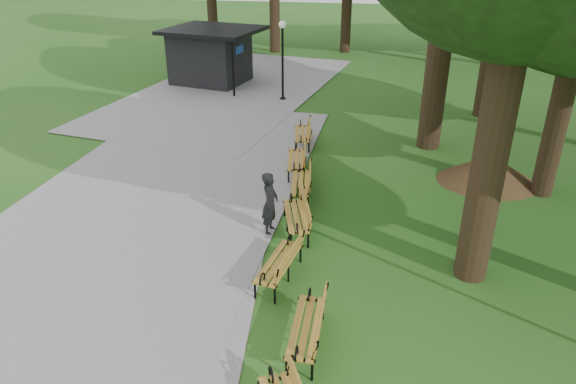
% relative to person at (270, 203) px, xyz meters
% --- Properties ---
extents(ground, '(100.00, 100.00, 0.00)m').
position_rel_person_xyz_m(ground, '(0.22, -1.00, -0.83)').
color(ground, '#245919').
rests_on(ground, ground).
extents(path, '(12.00, 38.00, 0.06)m').
position_rel_person_xyz_m(path, '(-3.78, 2.00, -0.80)').
color(path, gray).
rests_on(path, ground).
extents(person, '(0.43, 0.63, 1.65)m').
position_rel_person_xyz_m(person, '(0.00, 0.00, 0.00)').
color(person, black).
rests_on(person, ground).
extents(kiosk, '(5.05, 4.62, 2.72)m').
position_rel_person_xyz_m(kiosk, '(-5.95, 14.18, 0.53)').
color(kiosk, black).
rests_on(kiosk, ground).
extents(lamp_post, '(0.32, 0.32, 3.49)m').
position_rel_person_xyz_m(lamp_post, '(-1.83, 11.75, 1.65)').
color(lamp_post, black).
rests_on(lamp_post, ground).
extents(dirt_mound, '(2.52, 2.52, 0.88)m').
position_rel_person_xyz_m(dirt_mound, '(5.93, 4.08, -0.38)').
color(dirt_mound, '#47301C').
rests_on(dirt_mound, ground).
extents(bench_1, '(0.64, 1.90, 0.88)m').
position_rel_person_xyz_m(bench_1, '(1.48, -3.95, -0.39)').
color(bench_1, '#AF7F28').
rests_on(bench_1, ground).
extents(bench_2, '(0.97, 1.98, 0.88)m').
position_rel_person_xyz_m(bench_2, '(0.60, -1.99, -0.39)').
color(bench_2, '#AF7F28').
rests_on(bench_2, ground).
extents(bench_3, '(1.10, 2.00, 0.88)m').
position_rel_person_xyz_m(bench_3, '(0.63, 0.16, -0.39)').
color(bench_3, '#AF7F28').
rests_on(bench_3, ground).
extents(bench_4, '(0.87, 1.96, 0.88)m').
position_rel_person_xyz_m(bench_4, '(0.45, 2.15, -0.39)').
color(bench_4, '#AF7F28').
rests_on(bench_4, ground).
extents(bench_5, '(0.89, 1.97, 0.88)m').
position_rel_person_xyz_m(bench_5, '(0.06, 3.82, -0.39)').
color(bench_5, '#AF7F28').
rests_on(bench_5, ground).
extents(bench_6, '(0.94, 1.98, 0.88)m').
position_rel_person_xyz_m(bench_6, '(-0.11, 6.24, -0.39)').
color(bench_6, '#AF7F28').
rests_on(bench_6, ground).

